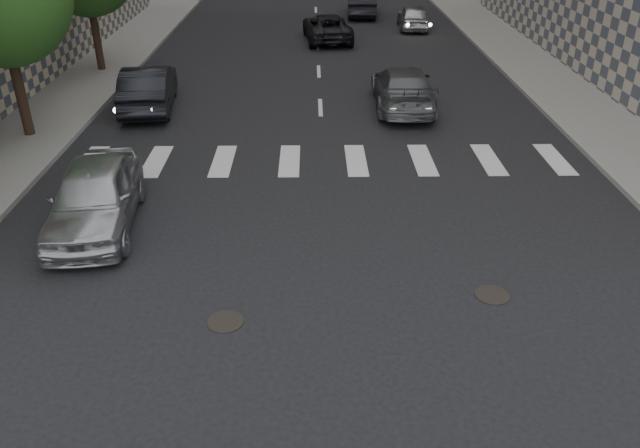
{
  "coord_description": "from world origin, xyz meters",
  "views": [
    {
      "loc": [
        -0.33,
        -8.3,
        7.35
      ],
      "look_at": [
        -0.18,
        2.68,
        1.3
      ],
      "focal_mm": 35.0,
      "sensor_mm": 36.0,
      "label": 1
    }
  ],
  "objects_px": {
    "silver_sedan": "(95,196)",
    "traffic_car_a": "(148,87)",
    "traffic_car_b": "(403,87)",
    "traffic_car_d": "(413,17)",
    "traffic_car_e": "(362,2)",
    "traffic_car_c": "(327,27)"
  },
  "relations": [
    {
      "from": "traffic_car_c",
      "to": "traffic_car_e",
      "type": "distance_m",
      "value": 7.31
    },
    {
      "from": "silver_sedan",
      "to": "traffic_car_d",
      "type": "distance_m",
      "value": 25.42
    },
    {
      "from": "traffic_car_a",
      "to": "traffic_car_b",
      "type": "xyz_separation_m",
      "value": [
        9.28,
        -0.03,
        -0.04
      ]
    },
    {
      "from": "traffic_car_c",
      "to": "traffic_car_e",
      "type": "bearing_deg",
      "value": -114.13
    },
    {
      "from": "traffic_car_b",
      "to": "traffic_car_e",
      "type": "height_order",
      "value": "traffic_car_e"
    },
    {
      "from": "silver_sedan",
      "to": "traffic_car_a",
      "type": "height_order",
      "value": "silver_sedan"
    },
    {
      "from": "silver_sedan",
      "to": "traffic_car_a",
      "type": "relative_size",
      "value": 0.97
    },
    {
      "from": "silver_sedan",
      "to": "traffic_car_b",
      "type": "relative_size",
      "value": 0.9
    },
    {
      "from": "silver_sedan",
      "to": "traffic_car_e",
      "type": "distance_m",
      "value": 28.2
    },
    {
      "from": "traffic_car_d",
      "to": "traffic_car_e",
      "type": "bearing_deg",
      "value": -53.42
    },
    {
      "from": "traffic_car_c",
      "to": "silver_sedan",
      "type": "bearing_deg",
      "value": 67.56
    },
    {
      "from": "silver_sedan",
      "to": "traffic_car_b",
      "type": "xyz_separation_m",
      "value": [
        8.52,
        8.94,
        -0.04
      ]
    },
    {
      "from": "silver_sedan",
      "to": "traffic_car_d",
      "type": "relative_size",
      "value": 1.17
    },
    {
      "from": "traffic_car_a",
      "to": "traffic_car_b",
      "type": "height_order",
      "value": "traffic_car_a"
    },
    {
      "from": "traffic_car_a",
      "to": "traffic_car_e",
      "type": "distance_m",
      "value": 20.14
    },
    {
      "from": "traffic_car_c",
      "to": "traffic_car_e",
      "type": "height_order",
      "value": "traffic_car_e"
    },
    {
      "from": "traffic_car_a",
      "to": "traffic_car_b",
      "type": "relative_size",
      "value": 0.93
    },
    {
      "from": "silver_sedan",
      "to": "traffic_car_b",
      "type": "distance_m",
      "value": 12.35
    },
    {
      "from": "traffic_car_b",
      "to": "traffic_car_e",
      "type": "xyz_separation_m",
      "value": [
        -0.2,
        18.0,
        0.06
      ]
    },
    {
      "from": "traffic_car_a",
      "to": "traffic_car_b",
      "type": "distance_m",
      "value": 9.28
    },
    {
      "from": "traffic_car_d",
      "to": "traffic_car_e",
      "type": "xyz_separation_m",
      "value": [
        -2.61,
        4.0,
        0.13
      ]
    },
    {
      "from": "traffic_car_b",
      "to": "traffic_car_d",
      "type": "height_order",
      "value": "traffic_car_b"
    }
  ]
}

